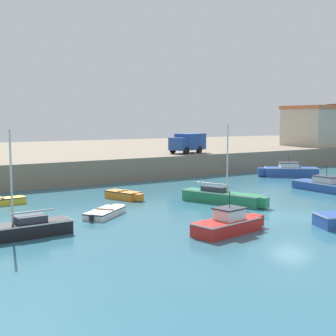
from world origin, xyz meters
TOP-DOWN VIEW (x-y plane):
  - ground_plane at (0.00, 0.00)m, footprint 200.00×200.00m
  - quay_seawall at (0.00, 39.83)m, footprint 120.00×40.00m
  - dinghy_white_0 at (-9.66, 6.59)m, footprint 3.81×3.28m
  - motorboat_red_1 at (-6.12, -1.12)m, footprint 4.88×2.21m
  - sailboat_black_3 at (-15.84, 3.95)m, footprint 5.85×1.53m
  - dinghy_yellow_4 at (-14.35, 14.06)m, footprint 3.85×1.26m
  - motorboat_blue_5 at (10.33, 5.51)m, footprint 1.94×6.37m
  - sailboat_green_6 at (-0.71, 5.87)m, footprint 3.24×6.63m
  - dinghy_orange_8 at (-5.76, 11.50)m, footprint 2.00×3.42m
  - motorboat_blue_9 at (15.67, 14.36)m, footprint 5.82×4.82m
  - harbor_shed_far_end at (32.00, 25.07)m, footprint 5.95×7.24m
  - truck_on_quay at (8.38, 22.80)m, footprint 4.70×3.15m

SIDE VIEW (x-z plane):
  - ground_plane at x=0.00m, z-range 0.00..0.00m
  - dinghy_white_0 at x=-9.66m, z-range -0.02..0.47m
  - dinghy_yellow_4 at x=-14.35m, z-range -0.01..0.55m
  - dinghy_orange_8 at x=-5.76m, z-range -0.01..0.67m
  - sailboat_black_3 at x=-15.84m, z-range -2.32..3.25m
  - motorboat_blue_5 at x=10.33m, z-range -0.62..1.61m
  - motorboat_red_1 at x=-6.12m, z-range -0.63..1.64m
  - sailboat_green_6 at x=-0.71m, z-range -2.35..3.36m
  - motorboat_blue_9 at x=15.67m, z-range -0.61..1.82m
  - quay_seawall at x=0.00m, z-range 0.00..2.27m
  - truck_on_quay at x=8.38m, z-range 2.39..4.59m
  - harbor_shed_far_end at x=32.00m, z-range 2.30..8.05m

